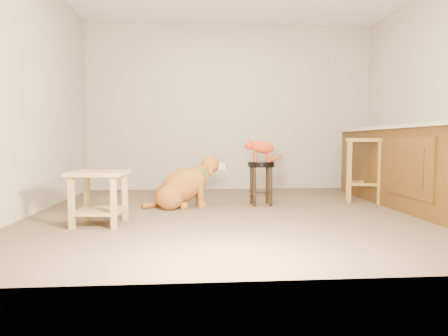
{
  "coord_description": "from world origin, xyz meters",
  "views": [
    {
      "loc": [
        -0.54,
        -3.96,
        0.76
      ],
      "look_at": [
        -0.22,
        0.39,
        0.45
      ],
      "focal_mm": 30.0,
      "sensor_mm": 36.0,
      "label": 1
    }
  ],
  "objects": [
    {
      "name": "padded_stool",
      "position": [
        0.22,
        0.43,
        0.37
      ],
      "size": [
        0.32,
        0.32,
        0.52
      ],
      "rotation": [
        0.0,
        0.0,
        0.03
      ],
      "color": "black",
      "rests_on": "ground"
    },
    {
      "name": "cabinet_run",
      "position": [
        1.94,
        0.3,
        0.44
      ],
      "size": [
        0.7,
        2.56,
        0.94
      ],
      "color": "#4B2D0D",
      "rests_on": "ground"
    },
    {
      "name": "wood_stool",
      "position": [
        1.55,
        0.59,
        0.42
      ],
      "size": [
        0.56,
        0.56,
        0.8
      ],
      "rotation": [
        0.0,
        0.0,
        -0.35
      ],
      "color": "brown",
      "rests_on": "ground"
    },
    {
      "name": "golden_retriever",
      "position": [
        -0.7,
        0.35,
        0.24
      ],
      "size": [
        0.99,
        0.53,
        0.63
      ],
      "rotation": [
        0.0,
        0.0,
        0.16
      ],
      "color": "brown",
      "rests_on": "ground"
    },
    {
      "name": "tabby_kitten",
      "position": [
        0.21,
        0.43,
        0.69
      ],
      "size": [
        0.49,
        0.18,
        0.3
      ],
      "rotation": [
        0.0,
        0.0,
        0.03
      ],
      "color": "maroon",
      "rests_on": "padded_stool"
    },
    {
      "name": "floor",
      "position": [
        0.0,
        0.0,
        0.0
      ],
      "size": [
        4.5,
        4.0,
        0.01
      ],
      "primitive_type": "cube",
      "color": "brown",
      "rests_on": "ground"
    },
    {
      "name": "room_shell",
      "position": [
        0.0,
        0.0,
        1.68
      ],
      "size": [
        4.54,
        4.04,
        2.62
      ],
      "color": "#9F9780",
      "rests_on": "ground"
    },
    {
      "name": "side_table",
      "position": [
        -1.43,
        -0.52,
        0.32
      ],
      "size": [
        0.51,
        0.51,
        0.49
      ],
      "rotation": [
        0.0,
        0.0,
        -0.08
      ],
      "color": "olive",
      "rests_on": "ground"
    }
  ]
}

